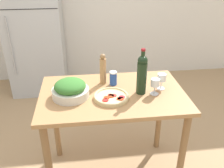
{
  "coord_description": "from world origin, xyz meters",
  "views": [
    {
      "loc": [
        -0.22,
        -1.74,
        1.88
      ],
      "look_at": [
        0.0,
        0.04,
        0.95
      ],
      "focal_mm": 40.0,
      "sensor_mm": 36.0,
      "label": 1
    }
  ],
  "objects_px": {
    "wine_bottle": "(142,74)",
    "homemade_pizza": "(111,97)",
    "wine_glass_far": "(162,78)",
    "salad_bowl": "(70,89)",
    "refrigerator": "(35,33)",
    "salt_canister": "(113,78)",
    "wine_glass_near": "(155,83)",
    "pepper_mill": "(103,69)"
  },
  "relations": [
    {
      "from": "wine_bottle",
      "to": "salad_bowl",
      "type": "distance_m",
      "value": 0.57
    },
    {
      "from": "wine_glass_near",
      "to": "salt_canister",
      "type": "relative_size",
      "value": 1.11
    },
    {
      "from": "wine_glass_far",
      "to": "wine_bottle",
      "type": "bearing_deg",
      "value": -164.84
    },
    {
      "from": "wine_glass_near",
      "to": "salt_canister",
      "type": "height_order",
      "value": "wine_glass_near"
    },
    {
      "from": "salad_bowl",
      "to": "salt_canister",
      "type": "bearing_deg",
      "value": 24.58
    },
    {
      "from": "refrigerator",
      "to": "homemade_pizza",
      "type": "bearing_deg",
      "value": -66.17
    },
    {
      "from": "wine_glass_near",
      "to": "homemade_pizza",
      "type": "bearing_deg",
      "value": -174.85
    },
    {
      "from": "pepper_mill",
      "to": "wine_glass_near",
      "type": "bearing_deg",
      "value": -31.22
    },
    {
      "from": "homemade_pizza",
      "to": "refrigerator",
      "type": "bearing_deg",
      "value": 113.83
    },
    {
      "from": "wine_glass_far",
      "to": "salad_bowl",
      "type": "relative_size",
      "value": 0.46
    },
    {
      "from": "refrigerator",
      "to": "salt_canister",
      "type": "distance_m",
      "value": 1.94
    },
    {
      "from": "homemade_pizza",
      "to": "wine_glass_far",
      "type": "bearing_deg",
      "value": 14.84
    },
    {
      "from": "salt_canister",
      "to": "wine_glass_far",
      "type": "bearing_deg",
      "value": -17.19
    },
    {
      "from": "wine_bottle",
      "to": "pepper_mill",
      "type": "relative_size",
      "value": 1.38
    },
    {
      "from": "wine_glass_near",
      "to": "wine_glass_far",
      "type": "bearing_deg",
      "value": 46.51
    },
    {
      "from": "pepper_mill",
      "to": "salt_canister",
      "type": "distance_m",
      "value": 0.11
    },
    {
      "from": "salt_canister",
      "to": "salad_bowl",
      "type": "bearing_deg",
      "value": -155.42
    },
    {
      "from": "refrigerator",
      "to": "wine_glass_far",
      "type": "height_order",
      "value": "refrigerator"
    },
    {
      "from": "refrigerator",
      "to": "wine_glass_far",
      "type": "distance_m",
      "value": 2.25
    },
    {
      "from": "wine_glass_near",
      "to": "wine_bottle",
      "type": "bearing_deg",
      "value": 162.28
    },
    {
      "from": "refrigerator",
      "to": "pepper_mill",
      "type": "distance_m",
      "value": 1.88
    },
    {
      "from": "wine_bottle",
      "to": "wine_glass_near",
      "type": "xyz_separation_m",
      "value": [
        0.1,
        -0.03,
        -0.08
      ]
    },
    {
      "from": "refrigerator",
      "to": "wine_glass_near",
      "type": "bearing_deg",
      "value": -57.73
    },
    {
      "from": "wine_glass_near",
      "to": "salad_bowl",
      "type": "height_order",
      "value": "salad_bowl"
    },
    {
      "from": "refrigerator",
      "to": "salad_bowl",
      "type": "distance_m",
      "value": 1.96
    },
    {
      "from": "wine_glass_far",
      "to": "homemade_pizza",
      "type": "height_order",
      "value": "wine_glass_far"
    },
    {
      "from": "wine_bottle",
      "to": "salt_canister",
      "type": "distance_m",
      "value": 0.29
    },
    {
      "from": "refrigerator",
      "to": "salad_bowl",
      "type": "bearing_deg",
      "value": -73.68
    },
    {
      "from": "pepper_mill",
      "to": "homemade_pizza",
      "type": "distance_m",
      "value": 0.29
    },
    {
      "from": "pepper_mill",
      "to": "salt_canister",
      "type": "height_order",
      "value": "pepper_mill"
    },
    {
      "from": "refrigerator",
      "to": "wine_bottle",
      "type": "height_order",
      "value": "refrigerator"
    },
    {
      "from": "wine_bottle",
      "to": "homemade_pizza",
      "type": "distance_m",
      "value": 0.3
    },
    {
      "from": "wine_glass_far",
      "to": "homemade_pizza",
      "type": "bearing_deg",
      "value": -165.16
    },
    {
      "from": "wine_bottle",
      "to": "wine_glass_far",
      "type": "height_order",
      "value": "wine_bottle"
    },
    {
      "from": "wine_glass_near",
      "to": "homemade_pizza",
      "type": "xyz_separation_m",
      "value": [
        -0.35,
        -0.03,
        -0.08
      ]
    },
    {
      "from": "refrigerator",
      "to": "salad_bowl",
      "type": "relative_size",
      "value": 6.15
    },
    {
      "from": "wine_glass_far",
      "to": "pepper_mill",
      "type": "xyz_separation_m",
      "value": [
        -0.47,
        0.15,
        0.03
      ]
    },
    {
      "from": "wine_bottle",
      "to": "salt_canister",
      "type": "height_order",
      "value": "wine_bottle"
    },
    {
      "from": "wine_glass_far",
      "to": "salad_bowl",
      "type": "distance_m",
      "value": 0.74
    },
    {
      "from": "wine_bottle",
      "to": "wine_glass_far",
      "type": "distance_m",
      "value": 0.2
    },
    {
      "from": "wine_glass_near",
      "to": "salad_bowl",
      "type": "bearing_deg",
      "value": 176.72
    },
    {
      "from": "wine_bottle",
      "to": "wine_glass_far",
      "type": "relative_size",
      "value": 2.8
    }
  ]
}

